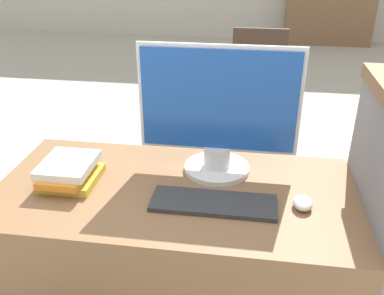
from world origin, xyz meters
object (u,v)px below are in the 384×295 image
Objects in this scene: mouse at (303,203)px; book_stack at (69,172)px; keyboard at (214,203)px; monitor at (218,114)px; far_chair at (258,81)px.

book_stack is (-0.82, 0.04, 0.02)m from mouse.
mouse is (0.29, 0.03, 0.01)m from keyboard.
monitor is 1.38× the size of keyboard.
book_stack reaches higher than mouse.
monitor reaches higher than mouse.
monitor is 2.58× the size of book_stack.
keyboard is at bearing -174.39° from mouse.
mouse is 0.09× the size of far_chair.
mouse is at bearing 5.61° from keyboard.
monitor is 0.65× the size of far_chair.
mouse is (0.30, -0.21, -0.21)m from monitor.
book_stack is at bearing -162.33° from monitor.
keyboard is 0.29m from mouse.
book_stack is 2.25m from far_chair.
book_stack is (-0.52, -0.16, -0.19)m from monitor.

